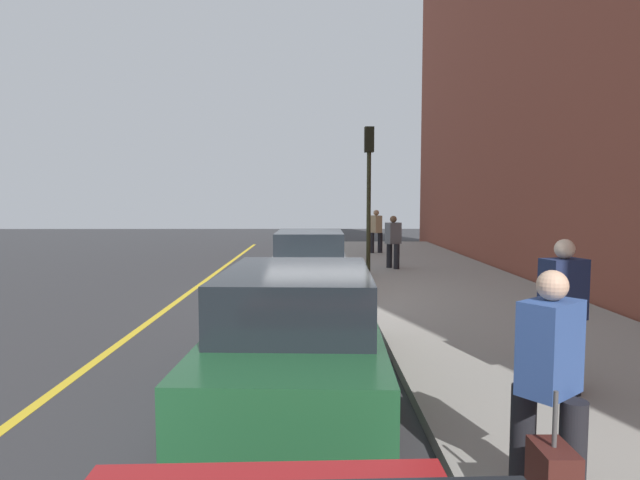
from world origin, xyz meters
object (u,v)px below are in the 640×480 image
object	(u,v)px
pedestrian_navy_coat	(562,309)
parked_car_white	(310,261)
parked_car_green	(298,332)
traffic_light_pole	(369,175)
pedestrian_grey_coat	(393,240)
pedestrian_blue_coat	(549,379)
pedestrian_tan_coat	(376,230)

from	to	relation	value
pedestrian_navy_coat	parked_car_white	bearing A→B (deg)	22.33
parked_car_green	traffic_light_pole	size ratio (longest dim) A/B	1.11
parked_car_white	traffic_light_pole	xyz separation A→B (m)	(1.76, -1.65, 2.22)
pedestrian_navy_coat	pedestrian_grey_coat	xyz separation A→B (m)	(10.21, 0.37, -0.03)
parked_car_green	parked_car_white	size ratio (longest dim) A/B	1.00
parked_car_green	parked_car_white	world-z (taller)	same
pedestrian_blue_coat	traffic_light_pole	size ratio (longest dim) A/B	0.40
pedestrian_grey_coat	traffic_light_pole	distance (m)	2.53
parked_car_green	pedestrian_tan_coat	world-z (taller)	pedestrian_tan_coat
parked_car_white	pedestrian_grey_coat	xyz separation A→B (m)	(3.08, -2.56, 0.27)
pedestrian_blue_coat	pedestrian_grey_coat	world-z (taller)	pedestrian_blue_coat
pedestrian_navy_coat	pedestrian_tan_coat	distance (m)	14.90
parked_car_green	pedestrian_grey_coat	bearing A→B (deg)	-14.61
pedestrian_blue_coat	traffic_light_pole	world-z (taller)	traffic_light_pole
parked_car_green	parked_car_white	xyz separation A→B (m)	(6.93, -0.05, 0.00)
parked_car_white	traffic_light_pole	bearing A→B (deg)	-43.11
parked_car_white	pedestrian_grey_coat	distance (m)	4.01
parked_car_white	pedestrian_tan_coat	world-z (taller)	pedestrian_tan_coat
parked_car_green	pedestrian_blue_coat	distance (m)	3.01
pedestrian_blue_coat	pedestrian_navy_coat	size ratio (longest dim) A/B	0.97
parked_car_green	traffic_light_pole	distance (m)	9.13
pedestrian_grey_coat	traffic_light_pole	size ratio (longest dim) A/B	0.39
parked_car_green	pedestrian_tan_coat	xyz separation A→B (m)	(14.70, -2.63, 0.31)
pedestrian_navy_coat	pedestrian_grey_coat	distance (m)	10.22
traffic_light_pole	pedestrian_grey_coat	bearing A→B (deg)	-34.51
parked_car_white	traffic_light_pole	size ratio (longest dim) A/B	1.11
pedestrian_tan_coat	traffic_light_pole	world-z (taller)	traffic_light_pole
pedestrian_blue_coat	traffic_light_pole	xyz separation A→B (m)	(11.05, 0.14, 1.95)
parked_car_white	pedestrian_grey_coat	world-z (taller)	pedestrian_grey_coat
pedestrian_grey_coat	traffic_light_pole	world-z (taller)	traffic_light_pole
parked_car_green	pedestrian_navy_coat	size ratio (longest dim) A/B	2.73
pedestrian_blue_coat	pedestrian_navy_coat	bearing A→B (deg)	-27.70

